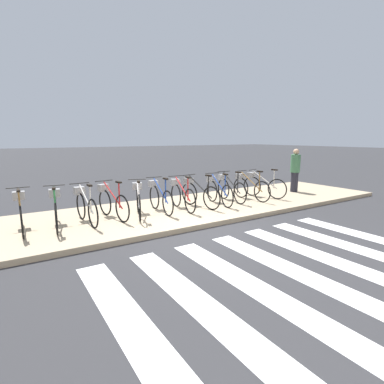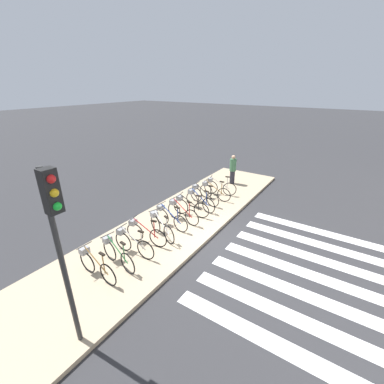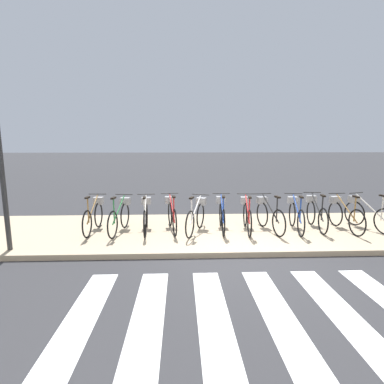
# 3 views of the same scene
# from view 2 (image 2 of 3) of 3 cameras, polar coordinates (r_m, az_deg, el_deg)

# --- Properties ---
(ground_plane) EXTENTS (120.00, 120.00, 0.00)m
(ground_plane) POSITION_cam_2_polar(r_m,az_deg,el_deg) (9.28, 4.12, -10.48)
(ground_plane) COLOR #2D2D30
(sidewalk) EXTENTS (14.95, 3.30, 0.12)m
(sidewalk) POSITION_cam_2_polar(r_m,az_deg,el_deg) (10.03, -4.16, -7.32)
(sidewalk) COLOR tan
(sidewalk) RESTS_ON ground_plane
(road_crosswalk) EXTENTS (5.85, 8.00, 0.01)m
(road_crosswalk) POSITION_cam_2_polar(r_m,az_deg,el_deg) (8.56, 34.23, -18.34)
(road_crosswalk) COLOR silver
(road_crosswalk) RESTS_ON ground_plane
(parked_bicycle_0) EXTENTS (0.46, 1.57, 0.97)m
(parked_bicycle_0) POSITION_cam_2_polar(r_m,az_deg,el_deg) (7.76, -20.81, -14.74)
(parked_bicycle_0) COLOR black
(parked_bicycle_0) RESTS_ON sidewalk
(parked_bicycle_1) EXTENTS (0.46, 1.56, 0.97)m
(parked_bicycle_1) POSITION_cam_2_polar(r_m,az_deg,el_deg) (8.01, -16.51, -12.80)
(parked_bicycle_1) COLOR black
(parked_bicycle_1) RESTS_ON sidewalk
(parked_bicycle_2) EXTENTS (0.46, 1.57, 0.97)m
(parked_bicycle_2) POSITION_cam_2_polar(r_m,az_deg,el_deg) (8.35, -13.28, -10.80)
(parked_bicycle_2) COLOR black
(parked_bicycle_2) RESTS_ON sidewalk
(parked_bicycle_3) EXTENTS (0.46, 1.55, 0.97)m
(parked_bicycle_3) POSITION_cam_2_polar(r_m,az_deg,el_deg) (8.79, -10.67, -8.72)
(parked_bicycle_3) COLOR black
(parked_bicycle_3) RESTS_ON sidewalk
(parked_bicycle_4) EXTENTS (0.65, 1.49, 0.97)m
(parked_bicycle_4) POSITION_cam_2_polar(r_m,az_deg,el_deg) (9.07, -7.03, -7.40)
(parked_bicycle_4) COLOR black
(parked_bicycle_4) RESTS_ON sidewalk
(parked_bicycle_5) EXTENTS (0.46, 1.57, 0.97)m
(parked_bicycle_5) POSITION_cam_2_polar(r_m,az_deg,el_deg) (9.58, -5.12, -5.55)
(parked_bicycle_5) COLOR black
(parked_bicycle_5) RESTS_ON sidewalk
(parked_bicycle_6) EXTENTS (0.46, 1.56, 0.97)m
(parked_bicycle_6) POSITION_cam_2_polar(r_m,az_deg,el_deg) (9.97, -2.48, -4.27)
(parked_bicycle_6) COLOR black
(parked_bicycle_6) RESTS_ON sidewalk
(parked_bicycle_7) EXTENTS (0.46, 1.55, 0.97)m
(parked_bicycle_7) POSITION_cam_2_polar(r_m,az_deg,el_deg) (10.38, -0.72, -3.08)
(parked_bicycle_7) COLOR black
(parked_bicycle_7) RESTS_ON sidewalk
(parked_bicycle_8) EXTENTS (0.46, 1.56, 0.97)m
(parked_bicycle_8) POSITION_cam_2_polar(r_m,az_deg,el_deg) (10.90, 1.43, -1.77)
(parked_bicycle_8) COLOR black
(parked_bicycle_8) RESTS_ON sidewalk
(parked_bicycle_9) EXTENTS (0.46, 1.56, 0.97)m
(parked_bicycle_9) POSITION_cam_2_polar(r_m,az_deg,el_deg) (11.43, 2.36, -0.57)
(parked_bicycle_9) COLOR black
(parked_bicycle_9) RESTS_ON sidewalk
(parked_bicycle_10) EXTENTS (0.46, 1.57, 0.97)m
(parked_bicycle_10) POSITION_cam_2_polar(r_m,az_deg,el_deg) (11.88, 4.69, 0.31)
(parked_bicycle_10) COLOR black
(parked_bicycle_10) RESTS_ON sidewalk
(parked_bicycle_11) EXTENTS (0.61, 1.51, 0.97)m
(parked_bicycle_11) POSITION_cam_2_polar(r_m,az_deg,el_deg) (12.43, 5.86, 1.31)
(parked_bicycle_11) COLOR black
(parked_bicycle_11) RESTS_ON sidewalk
(pedestrian) EXTENTS (0.34, 0.34, 1.56)m
(pedestrian) POSITION_cam_2_polar(r_m,az_deg,el_deg) (13.82, 9.04, 5.08)
(pedestrian) COLOR #23232D
(pedestrian) RESTS_ON sidewalk
(traffic_light) EXTENTS (0.24, 0.40, 3.80)m
(traffic_light) POSITION_cam_2_polar(r_m,az_deg,el_deg) (4.93, -27.78, -7.26)
(traffic_light) COLOR #2D2D2D
(traffic_light) RESTS_ON sidewalk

